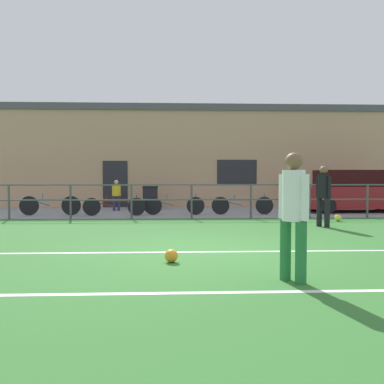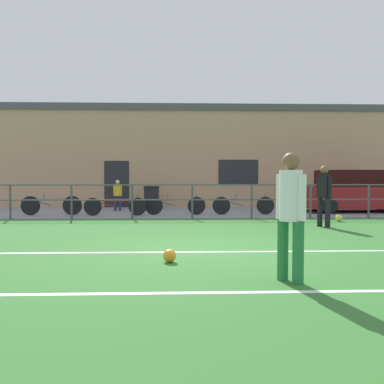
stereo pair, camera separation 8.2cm
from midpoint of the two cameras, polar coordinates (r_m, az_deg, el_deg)
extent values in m
cube|color=#33702D|center=(8.27, 1.92, -7.94)|extent=(60.00, 44.00, 0.04)
cube|color=white|center=(8.06, 2.02, -8.05)|extent=(36.00, 0.11, 0.00)
cube|color=white|center=(5.36, 4.23, -13.33)|extent=(36.00, 0.11, 0.00)
cube|color=gray|center=(16.69, -0.15, -2.69)|extent=(48.00, 5.00, 0.02)
cylinder|color=#474C51|center=(15.15, -23.11, -1.22)|extent=(0.07, 0.07, 1.15)
cylinder|color=#474C51|center=(14.56, -15.74, -1.26)|extent=(0.07, 0.07, 1.15)
cylinder|color=#474C51|center=(14.22, -7.88, -1.28)|extent=(0.07, 0.07, 1.15)
cylinder|color=#474C51|center=(14.16, 0.20, -1.28)|extent=(0.07, 0.07, 1.15)
cylinder|color=#474C51|center=(14.38, 8.19, -1.24)|extent=(0.07, 0.07, 1.15)
cylinder|color=#474C51|center=(14.87, 15.80, -1.19)|extent=(0.07, 0.07, 1.15)
cylinder|color=#474C51|center=(15.60, 22.80, -1.13)|extent=(0.07, 0.07, 1.15)
cube|color=#474C51|center=(14.14, 0.20, 0.96)|extent=(36.00, 0.04, 0.04)
cube|color=#474C51|center=(14.16, 0.20, -1.04)|extent=(36.00, 0.04, 0.04)
cube|color=tan|center=(20.34, -0.51, 4.33)|extent=(28.00, 2.40, 4.37)
cube|color=#232328|center=(19.29, -9.97, 1.03)|extent=(1.10, 0.04, 2.10)
cube|color=#232328|center=(19.32, 6.37, 2.70)|extent=(1.80, 0.04, 1.10)
cube|color=#4C4C51|center=(20.56, -0.51, 10.85)|extent=(28.00, 2.56, 0.30)
cylinder|color=black|center=(12.51, 16.99, -2.62)|extent=(0.15, 0.15, 0.81)
cylinder|color=black|center=(12.36, 17.96, -2.68)|extent=(0.15, 0.15, 0.81)
cylinder|color=black|center=(12.39, 17.51, 0.75)|extent=(0.30, 0.30, 0.67)
sphere|color=brown|center=(12.39, 17.53, 2.83)|extent=(0.23, 0.23, 0.23)
cylinder|color=black|center=(12.50, 16.82, 0.69)|extent=(0.11, 0.11, 0.60)
cylinder|color=black|center=(12.29, 18.21, 0.65)|extent=(0.11, 0.11, 0.60)
cylinder|color=#237038|center=(5.85, 14.47, -7.93)|extent=(0.15, 0.15, 0.83)
cylinder|color=#237038|center=(6.01, 12.50, -7.64)|extent=(0.15, 0.15, 0.83)
cylinder|color=white|center=(5.85, 13.54, -0.46)|extent=(0.31, 0.31, 0.68)
sphere|color=brown|center=(5.85, 13.58, 4.04)|extent=(0.23, 0.23, 0.23)
cylinder|color=white|center=(5.74, 14.99, -0.71)|extent=(0.11, 0.11, 0.61)
cylinder|color=white|center=(5.97, 12.14, -0.58)|extent=(0.11, 0.11, 0.61)
sphere|color=#E5E04C|center=(14.15, 19.30, -3.30)|extent=(0.21, 0.21, 0.21)
sphere|color=orange|center=(7.10, -2.71, -8.56)|extent=(0.22, 0.22, 0.22)
cylinder|color=#232D4C|center=(17.36, -9.52, -1.52)|extent=(0.11, 0.11, 0.59)
cylinder|color=#232D4C|center=(17.36, -10.13, -1.52)|extent=(0.11, 0.11, 0.59)
cylinder|color=gold|center=(17.33, -9.84, 0.26)|extent=(0.22, 0.22, 0.49)
sphere|color=beige|center=(17.32, -9.85, 1.34)|extent=(0.17, 0.17, 0.17)
cylinder|color=gold|center=(17.33, -9.40, 0.22)|extent=(0.08, 0.08, 0.44)
cylinder|color=gold|center=(17.33, -10.28, 0.21)|extent=(0.08, 0.08, 0.44)
cube|color=maroon|center=(17.87, 21.32, -0.61)|extent=(4.10, 1.83, 0.83)
cube|color=black|center=(17.77, 20.74, 1.75)|extent=(2.46, 1.54, 0.64)
cylinder|color=black|center=(16.56, 18.08, -1.76)|extent=(0.60, 0.18, 0.60)
cylinder|color=black|center=(18.21, 16.17, -1.39)|extent=(0.60, 0.18, 0.60)
cylinder|color=black|center=(19.27, 24.07, -1.30)|extent=(0.60, 0.18, 0.60)
cylinder|color=black|center=(15.38, -5.00, -1.87)|extent=(0.65, 0.04, 0.65)
cylinder|color=black|center=(15.38, 0.76, -1.86)|extent=(0.65, 0.04, 0.65)
cube|color=#4C5156|center=(15.35, -2.12, -1.08)|extent=(1.20, 0.04, 0.04)
cube|color=#4C5156|center=(15.36, -3.56, -1.47)|extent=(0.75, 0.03, 0.23)
cylinder|color=#4C5156|center=(15.34, -3.13, -0.71)|extent=(0.03, 0.03, 0.20)
cylinder|color=#4C5156|center=(15.36, 0.76, -0.81)|extent=(0.03, 0.03, 0.28)
cylinder|color=black|center=(16.21, -20.77, -1.73)|extent=(0.69, 0.04, 0.69)
cylinder|color=black|center=(15.80, -15.65, -1.76)|extent=(0.69, 0.04, 0.69)
cube|color=#234C99|center=(15.97, -18.25, -0.95)|extent=(1.16, 0.04, 0.04)
cube|color=#234C99|center=(16.09, -19.52, -1.34)|extent=(0.72, 0.03, 0.24)
cylinder|color=#234C99|center=(16.04, -19.15, -0.59)|extent=(0.03, 0.03, 0.20)
cylinder|color=#234C99|center=(15.78, -15.66, -0.70)|extent=(0.03, 0.03, 0.28)
cylinder|color=black|center=(15.39, -13.05, -1.94)|extent=(0.63, 0.04, 0.63)
cylinder|color=black|center=(15.17, -7.17, -1.96)|extent=(0.63, 0.04, 0.63)
cube|color=maroon|center=(15.25, -10.14, -1.18)|extent=(1.23, 0.04, 0.04)
cube|color=maroon|center=(15.32, -11.60, -1.56)|extent=(0.77, 0.03, 0.23)
cylinder|color=maroon|center=(15.29, -11.17, -0.81)|extent=(0.03, 0.03, 0.20)
cylinder|color=maroon|center=(15.16, -7.18, -0.92)|extent=(0.03, 0.03, 0.28)
cylinder|color=black|center=(15.45, 4.13, -1.85)|extent=(0.65, 0.04, 0.65)
cylinder|color=black|center=(15.71, 9.99, -1.81)|extent=(0.65, 0.04, 0.65)
cube|color=#234C99|center=(15.55, 7.09, -1.06)|extent=(1.26, 0.04, 0.04)
cube|color=#234C99|center=(15.50, 5.61, -1.45)|extent=(0.79, 0.03, 0.23)
cylinder|color=#234C99|center=(15.50, 6.06, -0.69)|extent=(0.03, 0.03, 0.20)
cylinder|color=#234C99|center=(15.69, 10.00, -0.79)|extent=(0.03, 0.03, 0.28)
cube|color=black|center=(18.01, -5.32, -0.88)|extent=(0.60, 0.51, 0.89)
cube|color=black|center=(17.99, -5.33, 0.67)|extent=(0.64, 0.54, 0.08)
camera|label=1|loc=(0.04, -89.78, 0.01)|focal=39.67mm
camera|label=2|loc=(0.04, 90.22, -0.01)|focal=39.67mm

